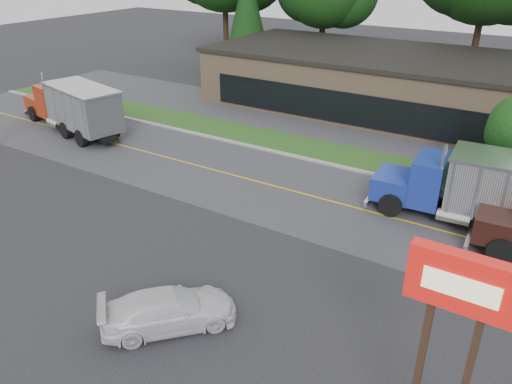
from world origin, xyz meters
TOP-DOWN VIEW (x-y plane):
  - ground at (0.00, 0.00)m, footprint 140.00×140.00m
  - road at (0.00, 9.00)m, footprint 60.00×8.00m
  - center_line at (0.00, 9.00)m, footprint 60.00×0.12m
  - curb at (0.00, 13.20)m, footprint 60.00×0.30m
  - grass_verge at (0.00, 15.00)m, footprint 60.00×3.40m
  - far_parking at (0.00, 20.00)m, footprint 60.00×7.00m
  - strip_mall at (2.00, 26.00)m, footprint 32.00×12.00m
  - evergreen_left at (-16.00, 30.00)m, footprint 4.67×4.67m
  - dump_truck_red at (-16.43, 9.30)m, footprint 10.43×4.69m
  - dump_truck_blue at (9.01, 10.48)m, footprint 8.27×3.12m
  - rally_car at (1.96, -2.19)m, footprint 4.32×4.52m

SIDE VIEW (x-z plane):
  - ground at x=0.00m, z-range 0.00..0.00m
  - road at x=0.00m, z-range -0.01..0.01m
  - center_line at x=0.00m, z-range 0.00..0.00m
  - curb at x=0.00m, z-range -0.06..0.06m
  - grass_verge at x=0.00m, z-range -0.01..0.01m
  - far_parking at x=0.00m, z-range -0.01..0.01m
  - rally_car at x=1.96m, z-range 0.00..1.29m
  - dump_truck_blue at x=9.01m, z-range 0.12..3.48m
  - dump_truck_red at x=-16.43m, z-range 0.13..3.49m
  - strip_mall at x=2.00m, z-range 0.00..4.00m
  - evergreen_left at x=-16.00m, z-range 0.53..11.14m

